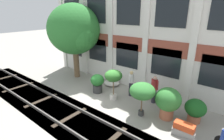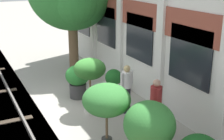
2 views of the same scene
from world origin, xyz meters
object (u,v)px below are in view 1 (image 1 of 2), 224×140
object	(u,v)px
broadleaf_tree	(74,31)
potted_plant_tall_urn	(142,91)
potted_plant_wide_bowl	(112,81)
potted_plant_fluted_column	(168,101)
resident_watching_tracks	(131,83)
resident_by_doorway	(154,89)
potted_plant_stone_basin	(195,109)
potted_plant_glazed_jar	(97,82)
potted_plant_terracotta_small	(113,77)
potted_plant_square_trough	(184,129)

from	to	relation	value
broadleaf_tree	potted_plant_tall_urn	distance (m)	7.53
broadleaf_tree	potted_plant_tall_urn	world-z (taller)	broadleaf_tree
potted_plant_tall_urn	potted_plant_wide_bowl	size ratio (longest dim) A/B	1.59
potted_plant_fluted_column	resident_watching_tracks	size ratio (longest dim) A/B	0.98
potted_plant_tall_urn	resident_by_doorway	xyz separation A→B (m)	(-0.11, 1.64, -0.48)
potted_plant_wide_bowl	broadleaf_tree	bearing A→B (deg)	-172.58
potted_plant_wide_bowl	potted_plant_stone_basin	world-z (taller)	potted_plant_stone_basin
potted_plant_fluted_column	potted_plant_tall_urn	bearing A→B (deg)	-151.10
broadleaf_tree	potted_plant_glazed_jar	distance (m)	4.62
potted_plant_glazed_jar	potted_plant_wide_bowl	world-z (taller)	potted_plant_glazed_jar
potted_plant_glazed_jar	potted_plant_wide_bowl	size ratio (longest dim) A/B	1.10
potted_plant_wide_bowl	potted_plant_terracotta_small	bearing A→B (deg)	-48.61
broadleaf_tree	potted_plant_fluted_column	bearing A→B (deg)	-7.02
potted_plant_glazed_jar	potted_plant_wide_bowl	xyz separation A→B (m)	(0.01, 1.51, -0.39)
potted_plant_fluted_column	resident_watching_tracks	bearing A→B (deg)	161.66
potted_plant_fluted_column	potted_plant_terracotta_small	xyz separation A→B (m)	(-3.33, -0.16, 0.48)
potted_plant_tall_urn	resident_by_doorway	world-z (taller)	potted_plant_tall_urn
potted_plant_glazed_jar	resident_by_doorway	world-z (taller)	resident_by_doorway
potted_plant_stone_basin	resident_by_doorway	xyz separation A→B (m)	(-2.40, 0.47, 0.22)
potted_plant_square_trough	potted_plant_terracotta_small	bearing A→B (deg)	172.38
potted_plant_terracotta_small	potted_plant_stone_basin	bearing A→B (deg)	8.91
potted_plant_square_trough	potted_plant_glazed_jar	xyz separation A→B (m)	(-5.85, 0.68, 0.45)
potted_plant_square_trough	potted_plant_glazed_jar	size ratio (longest dim) A/B	0.80
broadleaf_tree	potted_plant_stone_basin	world-z (taller)	broadleaf_tree
potted_plant_terracotta_small	potted_plant_square_trough	bearing A→B (deg)	-7.62
potted_plant_terracotta_small	resident_watching_tracks	distance (m)	1.33
potted_plant_square_trough	potted_plant_glazed_jar	bearing A→B (deg)	173.42
broadleaf_tree	potted_plant_glazed_jar	world-z (taller)	broadleaf_tree
resident_by_doorway	potted_plant_square_trough	bearing A→B (deg)	71.43
potted_plant_stone_basin	resident_by_doorway	distance (m)	2.46
potted_plant_square_trough	potted_plant_stone_basin	size ratio (longest dim) A/B	0.84
potted_plant_stone_basin	resident_watching_tracks	distance (m)	3.95
potted_plant_square_trough	potted_plant_wide_bowl	xyz separation A→B (m)	(-5.84, 2.18, 0.06)
potted_plant_square_trough	potted_plant_tall_urn	size ratio (longest dim) A/B	0.55
potted_plant_square_trough	potted_plant_wide_bowl	distance (m)	6.24
potted_plant_glazed_jar	potted_plant_stone_basin	distance (m)	5.95
potted_plant_glazed_jar	resident_watching_tracks	world-z (taller)	resident_watching_tracks
potted_plant_square_trough	potted_plant_tall_urn	xyz separation A→B (m)	(-2.22, 0.13, 1.11)
potted_plant_stone_basin	potted_plant_fluted_column	bearing A→B (deg)	-154.89
potted_plant_fluted_column	potted_plant_square_trough	bearing A→B (deg)	-34.06
potted_plant_terracotta_small	potted_plant_stone_basin	distance (m)	4.62
potted_plant_square_trough	potted_plant_stone_basin	xyz separation A→B (m)	(0.07, 1.30, 0.41)
potted_plant_glazed_jar	potted_plant_stone_basin	xyz separation A→B (m)	(5.92, 0.62, -0.04)
potted_plant_wide_bowl	potted_plant_stone_basin	size ratio (longest dim) A/B	0.96
potted_plant_terracotta_small	potted_plant_wide_bowl	distance (m)	2.39
broadleaf_tree	resident_by_doorway	xyz separation A→B (m)	(6.86, 0.03, -2.83)
potted_plant_tall_urn	resident_watching_tracks	bearing A→B (deg)	137.01
potted_plant_glazed_jar	resident_watching_tracks	size ratio (longest dim) A/B	0.75
resident_watching_tracks	resident_by_doorway	bearing A→B (deg)	172.20
broadleaf_tree	potted_plant_terracotta_small	xyz separation A→B (m)	(4.76, -1.15, -2.28)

